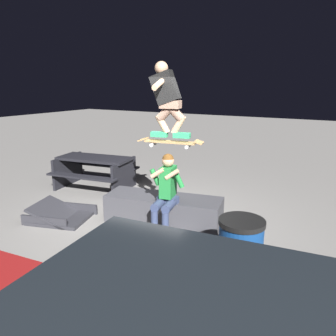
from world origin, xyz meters
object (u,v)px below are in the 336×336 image
(ledge_box_main, at_px, (163,209))
(kicker_ramp, at_px, (61,216))
(skater_airborne, at_px, (167,96))
(trash_bin, at_px, (240,251))
(picnic_table_back, at_px, (95,167))
(person_sitting_on_ledge, at_px, (166,191))
(skateboard, at_px, (170,142))

(ledge_box_main, distance_m, kicker_ramp, 1.89)
(ledge_box_main, height_order, skater_airborne, skater_airborne)
(ledge_box_main, height_order, trash_bin, trash_bin)
(picnic_table_back, bearing_deg, trash_bin, 154.15)
(ledge_box_main, relative_size, skater_airborne, 1.83)
(trash_bin, bearing_deg, ledge_box_main, -32.19)
(ledge_box_main, bearing_deg, person_sitting_on_ledge, 126.22)
(skateboard, bearing_deg, person_sitting_on_ledge, 5.68)
(person_sitting_on_ledge, height_order, trash_bin, person_sitting_on_ledge)
(skater_airborne, bearing_deg, person_sitting_on_ledge, -11.41)
(skater_airborne, bearing_deg, kicker_ramp, 13.82)
(ledge_box_main, height_order, kicker_ramp, ledge_box_main)
(person_sitting_on_ledge, relative_size, trash_bin, 1.58)
(kicker_ramp, distance_m, picnic_table_back, 1.93)
(person_sitting_on_ledge, height_order, skateboard, skateboard)
(picnic_table_back, xyz_separation_m, trash_bin, (-4.14, 2.00, -0.08))
(person_sitting_on_ledge, bearing_deg, ledge_box_main, -53.78)
(ledge_box_main, relative_size, person_sitting_on_ledge, 1.55)
(skateboard, relative_size, trash_bin, 1.25)
(kicker_ramp, height_order, picnic_table_back, picnic_table_back)
(skateboard, distance_m, trash_bin, 1.95)
(ledge_box_main, xyz_separation_m, picnic_table_back, (2.41, -0.92, 0.26))
(skater_airborne, relative_size, kicker_ramp, 0.97)
(skateboard, height_order, picnic_table_back, skateboard)
(skater_airborne, bearing_deg, trash_bin, 152.94)
(ledge_box_main, bearing_deg, skateboard, 134.50)
(trash_bin, bearing_deg, skateboard, -28.35)
(skater_airborne, relative_size, picnic_table_back, 0.59)
(skater_airborne, height_order, picnic_table_back, skater_airborne)
(ledge_box_main, bearing_deg, trash_bin, 147.81)
(person_sitting_on_ledge, relative_size, picnic_table_back, 0.70)
(skater_airborne, bearing_deg, ledge_box_main, -51.80)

